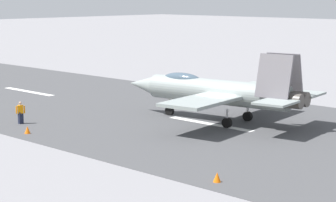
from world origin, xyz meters
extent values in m
plane|color=gray|center=(0.00, 0.00, 0.00)|extent=(400.00, 400.00, 0.00)
cube|color=#434446|center=(0.00, 0.00, 0.01)|extent=(240.00, 26.00, 0.02)
cube|color=white|center=(0.82, 0.00, 0.02)|extent=(8.00, 0.70, 0.00)
cube|color=white|center=(25.03, 0.00, 0.02)|extent=(8.00, 0.70, 0.00)
cylinder|color=gray|center=(1.03, -1.13, 2.36)|extent=(12.11, 3.57, 1.92)
cone|color=gray|center=(8.32, -0.10, 2.36)|extent=(2.96, 2.00, 1.64)
ellipsoid|color=#3F5160|center=(4.37, -0.66, 3.08)|extent=(3.72, 1.59, 1.10)
cylinder|color=#47423D|center=(-5.13, -1.44, 2.36)|extent=(2.33, 1.40, 1.10)
cylinder|color=#47423D|center=(-4.97, -2.53, 2.36)|extent=(2.33, 1.40, 1.10)
cube|color=gray|center=(-0.53, 2.74, 2.26)|extent=(4.23, 6.58, 0.24)
cube|color=gray|center=(0.60, -5.27, 2.26)|extent=(4.23, 6.58, 0.24)
cube|color=gray|center=(-5.38, 0.39, 2.46)|extent=(2.77, 3.11, 0.16)
cube|color=gray|center=(-4.71, -4.36, 2.46)|extent=(2.77, 3.11, 0.16)
cube|color=slate|center=(-4.26, -0.96, 4.06)|extent=(2.71, 1.30, 3.14)
cube|color=slate|center=(-4.01, -2.75, 4.06)|extent=(2.71, 1.30, 3.14)
cylinder|color=silver|center=(5.58, -0.49, 0.70)|extent=(0.18, 0.18, 1.40)
cylinder|color=black|center=(5.58, -0.49, 0.38)|extent=(0.79, 0.40, 0.76)
cylinder|color=silver|center=(-0.98, 0.20, 0.70)|extent=(0.18, 0.18, 1.40)
cylinder|color=black|center=(-0.98, 0.20, 0.38)|extent=(0.79, 0.40, 0.76)
cylinder|color=silver|center=(-0.53, -2.96, 0.70)|extent=(0.18, 0.18, 1.40)
cylinder|color=black|center=(-0.53, -2.96, 0.38)|extent=(0.79, 0.40, 0.76)
cube|color=#1E2338|center=(11.47, 9.96, 0.46)|extent=(0.24, 0.36, 0.92)
cube|color=orange|center=(11.47, 9.96, 1.15)|extent=(0.47, 0.52, 0.63)
sphere|color=tan|center=(11.47, 9.96, 1.63)|extent=(0.22, 0.22, 0.22)
cylinder|color=orange|center=(11.63, 10.21, 1.11)|extent=(0.10, 0.10, 0.59)
cylinder|color=orange|center=(11.30, 9.71, 1.11)|extent=(0.10, 0.10, 0.59)
cone|color=orange|center=(-9.36, 11.65, 0.28)|extent=(0.44, 0.44, 0.55)
cone|color=orange|center=(8.10, 11.65, 0.28)|extent=(0.44, 0.44, 0.55)
camera|label=1|loc=(-30.03, 37.18, 9.81)|focal=68.48mm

